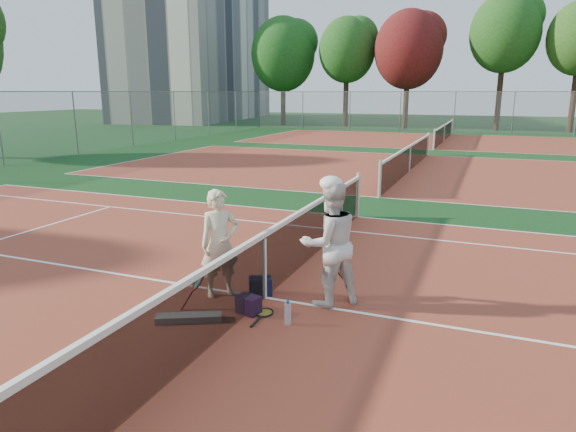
{
  "coord_description": "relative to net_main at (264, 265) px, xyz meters",
  "views": [
    {
      "loc": [
        2.99,
        -6.51,
        3.0
      ],
      "look_at": [
        0.0,
        0.93,
        1.05
      ],
      "focal_mm": 32.0,
      "sensor_mm": 36.0,
      "label": 1
    }
  ],
  "objects": [
    {
      "name": "racket_red",
      "position": [
        -0.71,
        -0.68,
        -0.25
      ],
      "size": [
        0.45,
        0.44,
        0.52
      ],
      "primitive_type": null,
      "rotation": [
        0.0,
        0.0,
        0.72
      ],
      "color": "maroon",
      "rests_on": "ground"
    },
    {
      "name": "player_b",
      "position": [
        0.94,
        0.17,
        0.4
      ],
      "size": [
        1.11,
        1.1,
        1.81
      ],
      "primitive_type": "imported",
      "rotation": [
        0.0,
        0.0,
        3.89
      ],
      "color": "silver",
      "rests_on": "ground"
    },
    {
      "name": "net_far_b",
      "position": [
        0.0,
        27.0,
        0.0
      ],
      "size": [
        0.1,
        10.98,
        1.02
      ],
      "primitive_type": null,
      "color": "black",
      "rests_on": "ground"
    },
    {
      "name": "water_bottle",
      "position": [
        0.66,
        -0.71,
        -0.36
      ],
      "size": [
        0.09,
        0.09,
        0.3
      ],
      "primitive_type": "cylinder",
      "color": "#C7E2FC",
      "rests_on": "ground"
    },
    {
      "name": "sports_bag_navy",
      "position": [
        -0.11,
        0.1,
        -0.38
      ],
      "size": [
        0.41,
        0.37,
        0.27
      ],
      "primitive_type": "cube",
      "rotation": [
        0.0,
        0.0,
        0.5
      ],
      "color": "black",
      "rests_on": "ground"
    },
    {
      "name": "tree_back_0",
      "position": [
        -15.32,
        37.83,
        5.72
      ],
      "size": [
        5.7,
        5.7,
        9.53
      ],
      "color": "#382314",
      "rests_on": "ground"
    },
    {
      "name": "net_far_a",
      "position": [
        0.0,
        13.5,
        0.0
      ],
      "size": [
        0.1,
        10.98,
        1.02
      ],
      "primitive_type": null,
      "color": "black",
      "rests_on": "ground"
    },
    {
      "name": "sports_bag_purple",
      "position": [
        0.02,
        -0.58,
        -0.38
      ],
      "size": [
        0.36,
        0.28,
        0.25
      ],
      "primitive_type": "cube",
      "rotation": [
        0.0,
        0.0,
        -0.24
      ],
      "color": "black",
      "rests_on": "ground"
    },
    {
      "name": "net_main",
      "position": [
        0.0,
        0.0,
        0.0
      ],
      "size": [
        0.1,
        10.98,
        1.02
      ],
      "primitive_type": null,
      "color": "black",
      "rests_on": "ground"
    },
    {
      "name": "court_far_a",
      "position": [
        0.0,
        13.5,
        -0.51
      ],
      "size": [
        23.77,
        10.97,
        0.01
      ],
      "primitive_type": "cube",
      "color": "maroon",
      "rests_on": "ground"
    },
    {
      "name": "racket_black_held",
      "position": [
        1.07,
        0.35,
        -0.23
      ],
      "size": [
        0.38,
        0.38,
        0.56
      ],
      "primitive_type": null,
      "rotation": [
        0.0,
        0.0,
        3.98
      ],
      "color": "black",
      "rests_on": "ground"
    },
    {
      "name": "player_a",
      "position": [
        -0.66,
        -0.13,
        0.3
      ],
      "size": [
        0.69,
        0.7,
        1.62
      ],
      "primitive_type": "imported",
      "rotation": [
        0.0,
        0.0,
        0.81
      ],
      "color": "beige",
      "rests_on": "ground"
    },
    {
      "name": "tree_back_1",
      "position": [
        -9.41,
        37.78,
        5.9
      ],
      "size": [
        4.8,
        4.8,
        9.2
      ],
      "color": "#382314",
      "rests_on": "ground"
    },
    {
      "name": "racket_spare",
      "position": [
        0.23,
        -0.51,
        -0.49
      ],
      "size": [
        0.29,
        0.61,
        0.03
      ],
      "primitive_type": null,
      "rotation": [
        0.0,
        0.0,
        1.6
      ],
      "color": "black",
      "rests_on": "ground"
    },
    {
      "name": "ground",
      "position": [
        0.0,
        0.0,
        -0.51
      ],
      "size": [
        130.0,
        130.0,
        0.0
      ],
      "primitive_type": "plane",
      "color": "#0F3714",
      "rests_on": "ground"
    },
    {
      "name": "net_cover_canvas",
      "position": [
        -0.62,
        -1.11,
        -0.46
      ],
      "size": [
        0.87,
        0.58,
        0.09
      ],
      "primitive_type": "cube",
      "rotation": [
        0.0,
        0.0,
        0.47
      ],
      "color": "slate",
      "rests_on": "ground"
    },
    {
      "name": "court_far_b",
      "position": [
        0.0,
        27.0,
        -0.51
      ],
      "size": [
        23.77,
        10.97,
        0.01
      ],
      "primitive_type": "cube",
      "color": "maroon",
      "rests_on": "ground"
    },
    {
      "name": "tree_back_maroon",
      "position": [
        -4.13,
        37.24,
        5.76
      ],
      "size": [
        5.47,
        5.47,
        9.43
      ],
      "color": "#382314",
      "rests_on": "ground"
    },
    {
      "name": "court_main",
      "position": [
        0.0,
        0.0,
        -0.51
      ],
      "size": [
        23.77,
        10.97,
        0.01
      ],
      "primitive_type": "cube",
      "color": "maroon",
      "rests_on": "ground"
    },
    {
      "name": "tree_back_3",
      "position": [
        2.95,
        37.79,
        6.8
      ],
      "size": [
        5.19,
        5.19,
        10.32
      ],
      "color": "#382314",
      "rests_on": "ground"
    },
    {
      "name": "fence_back",
      "position": [
        0.0,
        34.0,
        0.99
      ],
      "size": [
        32.0,
        0.06,
        3.0
      ],
      "primitive_type": null,
      "color": "slate",
      "rests_on": "ground"
    },
    {
      "name": "apartment_block",
      "position": [
        -28.0,
        44.0,
        6.99
      ],
      "size": [
        12.96,
        23.18,
        15.0
      ],
      "primitive_type": "cube",
      "rotation": [
        0.0,
        0.0,
        0.14
      ],
      "color": "beige",
      "rests_on": "ground"
    }
  ]
}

